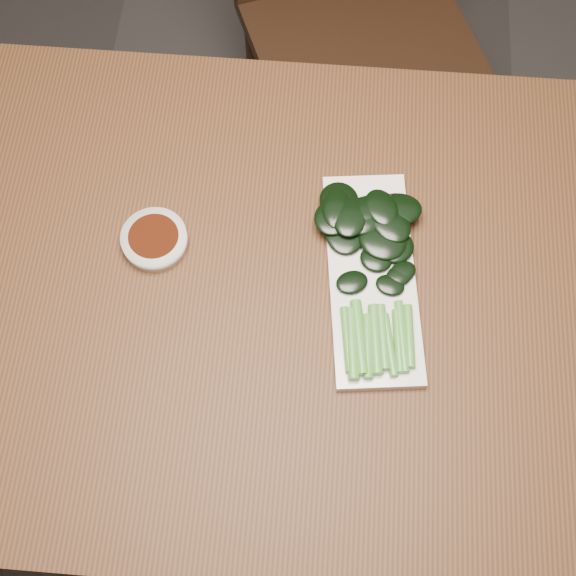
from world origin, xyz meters
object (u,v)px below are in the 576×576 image
(chair_far, at_px, (356,6))
(gai_lan, at_px, (369,248))
(serving_plate, at_px, (372,277))
(table, at_px, (277,308))
(sauce_bowl, at_px, (155,240))

(chair_far, height_order, gai_lan, chair_far)
(serving_plate, xyz_separation_m, gai_lan, (-0.01, 0.04, 0.02))
(serving_plate, bearing_deg, table, -169.65)
(serving_plate, bearing_deg, chair_far, 92.71)
(sauce_bowl, distance_m, gai_lan, 0.31)
(sauce_bowl, relative_size, serving_plate, 0.28)
(chair_far, xyz_separation_m, sauce_bowl, (-0.28, -0.72, 0.27))
(chair_far, relative_size, serving_plate, 2.63)
(chair_far, bearing_deg, table, -119.88)
(chair_far, relative_size, sauce_bowl, 9.44)
(table, xyz_separation_m, chair_far, (0.10, 0.77, -0.19))
(table, relative_size, serving_plate, 4.14)
(table, relative_size, chair_far, 1.57)
(table, relative_size, sauce_bowl, 14.85)
(serving_plate, height_order, gai_lan, gai_lan)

